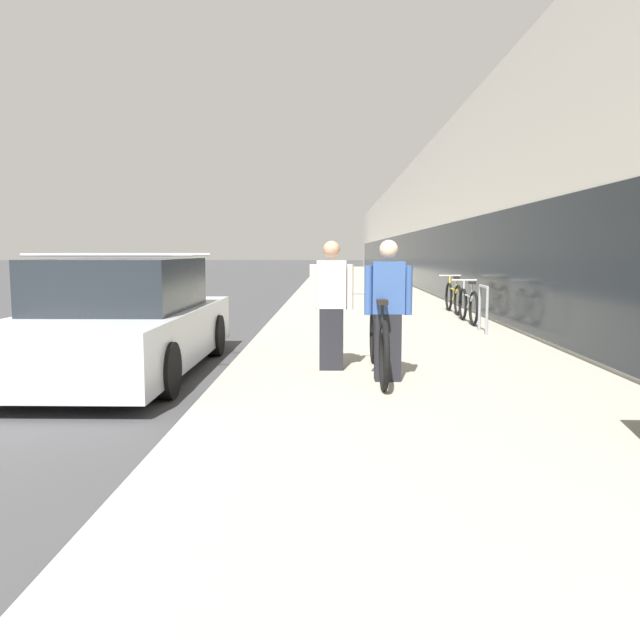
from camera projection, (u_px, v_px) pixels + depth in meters
sidewalk_slab at (357, 288)px, 25.52m from camera, size 4.61×70.00×0.10m
storefront_facade at (489, 230)px, 33.04m from camera, size 10.01×70.00×5.31m
tandem_bicycle at (378, 342)px, 7.21m from camera, size 0.52×2.40×0.93m
person_rider at (388, 310)px, 6.87m from camera, size 0.53×0.21×1.56m
person_bystander at (331, 305)px, 7.53m from camera, size 0.53×0.21×1.56m
bike_rack_hoop at (483, 304)px, 10.98m from camera, size 0.05×0.60×0.84m
cruiser_bike_nearest at (468, 305)px, 12.54m from camera, size 0.52×1.69×0.86m
cruiser_bike_middle at (453, 297)px, 14.56m from camera, size 0.52×1.78×0.87m
parked_sedan_curbside at (123, 322)px, 7.83m from camera, size 2.01×4.58×1.51m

